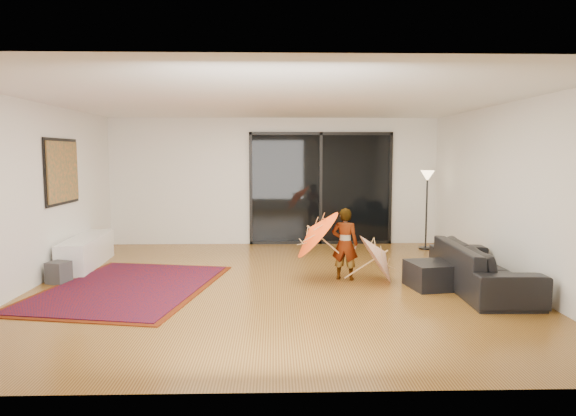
{
  "coord_description": "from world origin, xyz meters",
  "views": [
    {
      "loc": [
        0.0,
        -7.49,
        1.93
      ],
      "look_at": [
        0.21,
        0.42,
        1.1
      ],
      "focal_mm": 32.0,
      "sensor_mm": 36.0,
      "label": 1
    }
  ],
  "objects_px": {
    "media_console": "(86,252)",
    "child": "(345,244)",
    "sofa": "(482,267)",
    "ottoman": "(433,275)"
  },
  "relations": [
    {
      "from": "media_console",
      "to": "child",
      "type": "height_order",
      "value": "child"
    },
    {
      "from": "media_console",
      "to": "sofa",
      "type": "bearing_deg",
      "value": -18.95
    },
    {
      "from": "media_console",
      "to": "sofa",
      "type": "distance_m",
      "value": 6.44
    },
    {
      "from": "sofa",
      "to": "ottoman",
      "type": "distance_m",
      "value": 0.69
    },
    {
      "from": "media_console",
      "to": "ottoman",
      "type": "relative_size",
      "value": 2.83
    },
    {
      "from": "sofa",
      "to": "child",
      "type": "bearing_deg",
      "value": 71.6
    },
    {
      "from": "media_console",
      "to": "sofa",
      "type": "height_order",
      "value": "sofa"
    },
    {
      "from": "media_console",
      "to": "ottoman",
      "type": "height_order",
      "value": "media_console"
    },
    {
      "from": "child",
      "to": "media_console",
      "type": "bearing_deg",
      "value": 3.78
    },
    {
      "from": "child",
      "to": "ottoman",
      "type": "bearing_deg",
      "value": 173.63
    }
  ]
}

